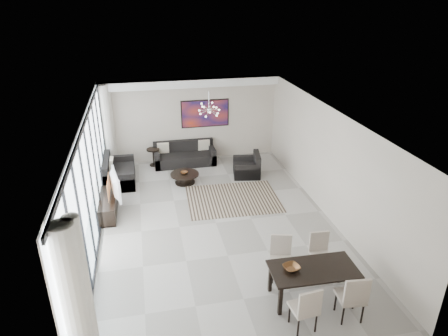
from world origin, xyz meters
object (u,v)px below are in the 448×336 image
object	(u,v)px
television	(112,185)
dining_table	(313,272)
sofa_main	(185,157)
coffee_table	(185,178)
tv_console	(108,205)

from	to	relation	value
television	dining_table	world-z (taller)	television
sofa_main	television	bearing A→B (deg)	-128.17
sofa_main	television	size ratio (longest dim) A/B	1.80
coffee_table	dining_table	bearing A→B (deg)	-72.15
sofa_main	dining_table	size ratio (longest dim) A/B	1.23
sofa_main	tv_console	world-z (taller)	sofa_main
sofa_main	tv_console	bearing A→B (deg)	-129.49
coffee_table	sofa_main	xyz separation A→B (m)	(0.18, 1.52, 0.08)
sofa_main	dining_table	bearing A→B (deg)	-77.14
television	dining_table	xyz separation A→B (m)	(3.92, -4.27, -0.20)
tv_console	television	bearing A→B (deg)	20.82
tv_console	dining_table	xyz separation A→B (m)	(4.08, -4.20, 0.37)
coffee_table	tv_console	xyz separation A→B (m)	(-2.26, -1.44, 0.06)
coffee_table	sofa_main	distance (m)	1.53
television	sofa_main	bearing A→B (deg)	-48.01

